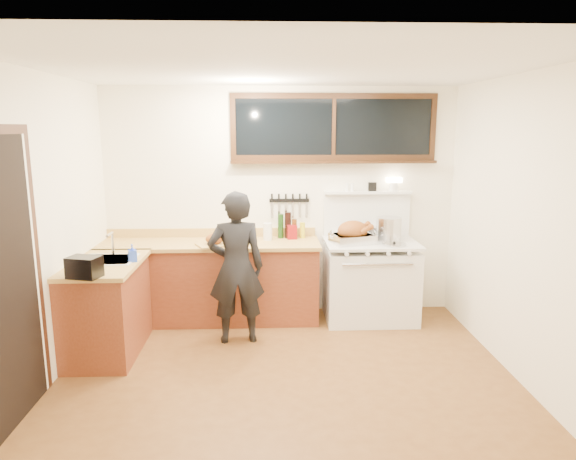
{
  "coord_description": "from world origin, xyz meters",
  "views": [
    {
      "loc": [
        -0.15,
        -4.12,
        2.15
      ],
      "look_at": [
        0.05,
        0.85,
        1.15
      ],
      "focal_mm": 32.0,
      "sensor_mm": 36.0,
      "label": 1
    }
  ],
  "objects_px": {
    "cutting_board": "(215,241)",
    "vintage_stove": "(370,279)",
    "man": "(236,268)",
    "roast_turkey": "(353,234)"
  },
  "relations": [
    {
      "from": "man",
      "to": "roast_turkey",
      "type": "height_order",
      "value": "man"
    },
    {
      "from": "man",
      "to": "roast_turkey",
      "type": "relative_size",
      "value": 3.0
    },
    {
      "from": "vintage_stove",
      "to": "man",
      "type": "height_order",
      "value": "vintage_stove"
    },
    {
      "from": "vintage_stove",
      "to": "cutting_board",
      "type": "height_order",
      "value": "vintage_stove"
    },
    {
      "from": "cutting_board",
      "to": "vintage_stove",
      "type": "bearing_deg",
      "value": 4.41
    },
    {
      "from": "man",
      "to": "roast_turkey",
      "type": "xyz_separation_m",
      "value": [
        1.25,
        0.5,
        0.23
      ]
    },
    {
      "from": "vintage_stove",
      "to": "cutting_board",
      "type": "distance_m",
      "value": 1.79
    },
    {
      "from": "man",
      "to": "cutting_board",
      "type": "distance_m",
      "value": 0.54
    },
    {
      "from": "vintage_stove",
      "to": "man",
      "type": "bearing_deg",
      "value": -158.72
    },
    {
      "from": "man",
      "to": "cutting_board",
      "type": "bearing_deg",
      "value": 119.31
    }
  ]
}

